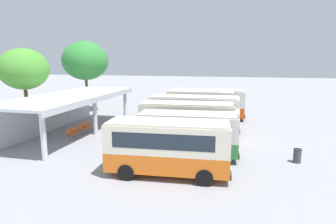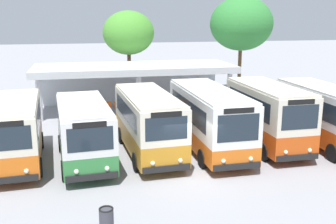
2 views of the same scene
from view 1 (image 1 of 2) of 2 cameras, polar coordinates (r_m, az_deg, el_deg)
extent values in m
plane|color=#939399|center=(23.47, 11.97, -5.65)|extent=(180.00, 180.00, 0.00)
cylinder|color=black|center=(17.09, 7.65, -10.06)|extent=(0.28, 0.91, 0.90)
cylinder|color=black|center=(15.05, 7.31, -12.96)|extent=(0.28, 0.91, 0.90)
cylinder|color=black|center=(17.71, -6.19, -9.28)|extent=(0.28, 0.91, 0.90)
cylinder|color=black|center=(15.75, -8.43, -11.90)|extent=(0.28, 0.91, 0.90)
cube|color=orange|center=(16.10, -0.04, -9.51)|extent=(2.77, 6.89, 1.06)
cube|color=beige|center=(15.70, -0.04, -5.05)|extent=(2.77, 6.89, 1.54)
cube|color=beige|center=(15.50, -0.04, -2.10)|extent=(2.68, 6.69, 0.12)
cube|color=black|center=(16.05, 12.28, -11.31)|extent=(2.18, 0.25, 0.28)
cube|color=#1E2833|center=(15.50, 12.36, -5.31)|extent=(1.88, 0.18, 1.00)
cube|color=black|center=(15.35, 12.44, -3.16)|extent=(1.38, 0.15, 0.24)
cube|color=#1E2833|center=(16.79, 0.29, -3.85)|extent=(0.42, 5.39, 0.84)
cube|color=#1E2833|center=(14.63, -1.19, -6.01)|extent=(0.42, 5.39, 0.84)
sphere|color=#EAEACC|center=(16.53, 12.19, -9.51)|extent=(0.20, 0.20, 0.20)
sphere|color=#EAEACC|center=(15.35, 12.38, -11.10)|extent=(0.20, 0.20, 0.20)
cylinder|color=black|center=(20.13, 9.93, -6.95)|extent=(0.29, 0.91, 0.90)
cylinder|color=black|center=(18.05, 9.98, -9.00)|extent=(0.29, 0.91, 0.90)
cylinder|color=black|center=(20.46, -1.45, -6.50)|extent=(0.29, 0.91, 0.90)
cylinder|color=black|center=(18.42, -2.74, -8.45)|extent=(0.29, 0.91, 0.90)
cube|color=#337F3D|center=(19.04, 3.90, -6.56)|extent=(2.78, 6.63, 0.94)
cube|color=silver|center=(18.71, 3.95, -2.91)|extent=(2.78, 6.63, 1.55)
cube|color=silver|center=(18.54, 3.98, -0.40)|extent=(2.70, 6.43, 0.12)
cube|color=black|center=(19.12, 13.77, -7.80)|extent=(2.17, 0.27, 0.28)
cube|color=#1E2833|center=(18.69, 13.84, -3.05)|extent=(1.87, 0.19, 1.01)
cube|color=black|center=(18.56, 13.92, -1.24)|extent=(1.37, 0.16, 0.24)
cube|color=#1E2833|center=(19.81, 3.98, -2.02)|extent=(0.44, 5.16, 0.85)
cube|color=#1E2833|center=(17.61, 3.27, -3.58)|extent=(0.44, 5.16, 0.85)
sphere|color=#EAEACC|center=(19.63, 13.64, -6.37)|extent=(0.20, 0.20, 0.20)
sphere|color=#EAEACC|center=(18.43, 13.92, -7.48)|extent=(0.20, 0.20, 0.20)
cylinder|color=black|center=(23.25, 9.51, -4.57)|extent=(0.28, 0.91, 0.90)
cylinder|color=black|center=(21.15, 9.42, -6.08)|extent=(0.28, 0.91, 0.90)
cylinder|color=black|center=(23.70, -1.28, -4.14)|extent=(0.28, 0.91, 0.90)
cylinder|color=black|center=(21.64, -2.44, -5.56)|extent=(0.28, 0.91, 0.90)
cube|color=orange|center=(22.20, 3.77, -3.86)|extent=(2.72, 7.27, 1.11)
cube|color=beige|center=(21.91, 3.82, -0.45)|extent=(2.72, 7.27, 1.58)
cube|color=beige|center=(21.77, 3.84, 1.74)|extent=(2.64, 7.05, 0.12)
cube|color=black|center=(22.21, 13.07, -5.21)|extent=(2.17, 0.23, 0.28)
cube|color=#1E2833|center=(21.80, 13.15, -0.62)|extent=(1.87, 0.17, 1.02)
cube|color=black|center=(21.70, 13.21, 0.98)|extent=(1.37, 0.13, 0.24)
cube|color=#1E2833|center=(23.02, 3.89, 0.20)|extent=(0.39, 5.71, 0.87)
cube|color=#1E2833|center=(20.81, 3.19, -0.88)|extent=(0.39, 5.71, 0.87)
sphere|color=#EAEACC|center=(22.74, 13.00, -4.04)|extent=(0.20, 0.20, 0.20)
sphere|color=#EAEACC|center=(21.53, 13.15, -4.86)|extent=(0.20, 0.20, 0.20)
cylinder|color=black|center=(26.33, 10.72, -2.84)|extent=(0.24, 0.90, 0.90)
cylinder|color=black|center=(24.15, 10.53, -4.04)|extent=(0.24, 0.90, 0.90)
cylinder|color=black|center=(26.91, 0.32, -2.37)|extent=(0.24, 0.90, 0.90)
cylinder|color=black|center=(24.78, -0.79, -3.49)|extent=(0.24, 0.90, 0.90)
cube|color=orange|center=(25.34, 5.16, -2.32)|extent=(2.51, 7.89, 0.91)
cube|color=white|center=(25.07, 5.21, 0.80)|extent=(2.51, 7.89, 1.89)
cube|color=white|center=(24.92, 5.25, 3.07)|extent=(2.43, 7.65, 0.12)
cube|color=black|center=(25.23, 14.10, -3.39)|extent=(2.23, 0.15, 0.28)
cube|color=#1E2833|center=(24.87, 14.17, 0.56)|extent=(1.93, 0.09, 1.23)
cube|color=black|center=(24.76, 14.25, 2.32)|extent=(1.41, 0.08, 0.24)
cube|color=#1E2833|center=(26.21, 5.33, 1.32)|extent=(0.17, 6.27, 1.04)
cube|color=#1E2833|center=(23.94, 4.61, 0.47)|extent=(0.17, 6.27, 1.04)
sphere|color=#EAEACC|center=(25.79, 14.07, -2.39)|extent=(0.20, 0.20, 0.20)
sphere|color=#EAEACC|center=(24.53, 14.14, -3.04)|extent=(0.20, 0.20, 0.20)
cylinder|color=black|center=(29.46, 10.61, -1.43)|extent=(0.23, 0.90, 0.90)
cylinder|color=black|center=(27.34, 10.42, -2.34)|extent=(0.23, 0.90, 0.90)
cylinder|color=black|center=(29.87, 2.90, -1.10)|extent=(0.23, 0.90, 0.90)
cylinder|color=black|center=(27.79, 2.12, -1.97)|extent=(0.23, 0.90, 0.90)
cube|color=#D14C14|center=(28.45, 6.51, -0.71)|extent=(2.37, 6.51, 1.14)
cube|color=beige|center=(28.20, 6.57, 2.21)|extent=(2.37, 6.51, 1.78)
cube|color=beige|center=(28.08, 6.61, 4.14)|extent=(2.30, 6.32, 0.12)
cube|color=black|center=(28.37, 13.07, -1.83)|extent=(2.16, 0.13, 0.28)
cube|color=#1E2833|center=(28.03, 13.14, 2.06)|extent=(1.86, 0.08, 1.16)
cube|color=black|center=(27.94, 13.20, 3.53)|extent=(1.36, 0.07, 0.24)
cube|color=#1E2833|center=(29.31, 6.63, 2.62)|extent=(0.12, 5.18, 0.98)
cube|color=#1E2833|center=(27.10, 6.10, 2.00)|extent=(0.12, 5.18, 0.98)
sphere|color=#EAEACC|center=(28.92, 13.08, -0.97)|extent=(0.20, 0.20, 0.20)
sphere|color=#EAEACC|center=(27.70, 13.07, -1.47)|extent=(0.20, 0.20, 0.20)
cylinder|color=black|center=(32.59, 12.43, -0.37)|extent=(0.22, 0.90, 0.90)
cylinder|color=black|center=(30.49, 12.35, -1.10)|extent=(0.22, 0.90, 0.90)
cylinder|color=black|center=(33.00, 4.15, -0.02)|extent=(0.22, 0.90, 0.90)
cylinder|color=black|center=(30.93, 3.50, -0.71)|extent=(0.22, 0.90, 0.90)
cube|color=#D14C14|center=(31.58, 8.11, 0.28)|extent=(2.28, 7.69, 1.06)
cube|color=silver|center=(31.37, 8.17, 2.75)|extent=(2.28, 7.69, 1.69)
cube|color=silver|center=(31.26, 8.21, 4.40)|extent=(2.21, 7.46, 0.12)
cube|color=black|center=(31.54, 15.10, -0.71)|extent=(2.13, 0.11, 0.28)
cube|color=#1E2833|center=(31.25, 15.17, 2.56)|extent=(1.84, 0.06, 1.10)
cube|color=black|center=(31.17, 15.23, 3.79)|extent=(1.34, 0.06, 0.24)
cube|color=#1E2833|center=(32.47, 8.18, 3.10)|extent=(0.07, 6.14, 0.93)
cube|color=#1E2833|center=(30.28, 7.79, 2.59)|extent=(0.07, 6.14, 0.93)
sphere|color=#EAEACC|center=(32.09, 15.08, 0.04)|extent=(0.20, 0.20, 0.20)
sphere|color=#EAEACC|center=(30.87, 15.14, -0.36)|extent=(0.20, 0.20, 0.20)
cylinder|color=silver|center=(19.78, -23.76, -4.54)|extent=(0.36, 0.36, 3.20)
cylinder|color=silver|center=(25.34, -14.44, -0.85)|extent=(0.36, 0.36, 3.20)
cylinder|color=silver|center=(31.40, -8.61, 1.49)|extent=(0.36, 0.36, 3.20)
cube|color=silver|center=(27.86, -23.00, -0.36)|extent=(14.40, 0.20, 3.20)
cube|color=silver|center=(26.22, -18.96, 3.05)|extent=(14.90, 5.60, 0.20)
cube|color=silver|center=(24.88, -13.58, 2.39)|extent=(14.90, 0.10, 0.28)
cylinder|color=slate|center=(24.48, -18.34, -4.76)|extent=(0.03, 0.03, 0.44)
cylinder|color=slate|center=(24.20, -18.81, -4.96)|extent=(0.03, 0.03, 0.44)
cylinder|color=slate|center=(24.67, -19.01, -4.68)|extent=(0.03, 0.03, 0.44)
cylinder|color=slate|center=(24.40, -19.49, -4.88)|extent=(0.03, 0.03, 0.44)
cube|color=#D85919|center=(24.38, -18.95, -4.28)|extent=(0.46, 0.46, 0.04)
cube|color=#D85919|center=(24.44, -19.36, -3.78)|extent=(0.44, 0.06, 0.40)
cylinder|color=slate|center=(24.98, -17.48, -4.41)|extent=(0.03, 0.03, 0.44)
cylinder|color=slate|center=(24.70, -17.93, -4.60)|extent=(0.03, 0.03, 0.44)
cylinder|color=slate|center=(25.18, -18.15, -4.33)|extent=(0.03, 0.03, 0.44)
cylinder|color=slate|center=(24.90, -18.61, -4.52)|extent=(0.03, 0.03, 0.44)
cube|color=#D85919|center=(24.88, -18.07, -3.93)|extent=(0.46, 0.46, 0.04)
cube|color=#D85919|center=(24.95, -18.48, -3.45)|extent=(0.44, 0.06, 0.40)
cylinder|color=slate|center=(25.57, -16.92, -4.05)|extent=(0.03, 0.03, 0.44)
cylinder|color=slate|center=(25.29, -17.36, -4.23)|extent=(0.03, 0.03, 0.44)
cylinder|color=slate|center=(25.76, -17.58, -3.98)|extent=(0.03, 0.03, 0.44)
cylinder|color=slate|center=(25.48, -18.02, -4.16)|extent=(0.03, 0.03, 0.44)
cube|color=#D85919|center=(25.47, -17.50, -3.58)|extent=(0.46, 0.46, 0.04)
cube|color=#D85919|center=(25.53, -17.89, -3.10)|extent=(0.44, 0.06, 0.40)
cylinder|color=slate|center=(26.09, -16.13, -3.72)|extent=(0.03, 0.03, 0.44)
cylinder|color=slate|center=(25.80, -16.55, -3.90)|extent=(0.03, 0.03, 0.44)
cylinder|color=slate|center=(26.28, -16.78, -3.65)|extent=(0.03, 0.03, 0.44)
cylinder|color=slate|center=(25.99, -17.20, -3.83)|extent=(0.03, 0.03, 0.44)
cube|color=#D85919|center=(25.98, -16.69, -3.26)|extent=(0.46, 0.46, 0.04)
cube|color=#D85919|center=(26.05, -17.08, -2.80)|extent=(0.44, 0.06, 0.40)
cylinder|color=slate|center=(26.65, -15.50, -3.39)|extent=(0.03, 0.03, 0.44)
cylinder|color=slate|center=(26.36, -15.90, -3.56)|extent=(0.03, 0.03, 0.44)
cylinder|color=slate|center=(26.83, -16.14, -3.33)|extent=(0.03, 0.03, 0.44)
cylinder|color=slate|center=(26.55, -16.55, -3.50)|extent=(0.03, 0.03, 0.44)
cube|color=#D85919|center=(26.54, -16.05, -2.94)|extent=(0.46, 0.46, 0.04)
cube|color=#D85919|center=(26.60, -16.43, -2.49)|extent=(0.44, 0.06, 0.40)
cylinder|color=slate|center=(27.18, -14.78, -3.09)|extent=(0.03, 0.03, 0.44)
cylinder|color=slate|center=(26.89, -15.16, -3.26)|extent=(0.03, 0.03, 0.44)
cylinder|color=slate|center=(27.36, -15.41, -3.03)|extent=(0.03, 0.03, 0.44)
cylinder|color=slate|center=(27.07, -15.80, -3.20)|extent=(0.03, 0.03, 0.44)
cube|color=#D85919|center=(27.07, -15.31, -2.65)|extent=(0.46, 0.46, 0.04)
cube|color=#D85919|center=(27.13, -15.69, -2.21)|extent=(0.44, 0.06, 0.40)
cylinder|color=brown|center=(29.33, -26.44, 0.64)|extent=(0.32, 0.32, 3.96)
ellipsoid|color=#4C9933|center=(29.01, -27.02, 7.70)|extent=(4.38, 4.38, 3.72)
cylinder|color=brown|center=(37.17, -15.96, 3.37)|extent=(0.32, 0.32, 4.23)
ellipsoid|color=#338438|center=(36.92, -16.29, 9.86)|extent=(5.57, 5.57, 4.73)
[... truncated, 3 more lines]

